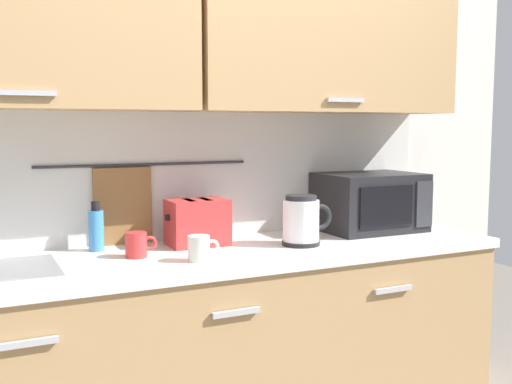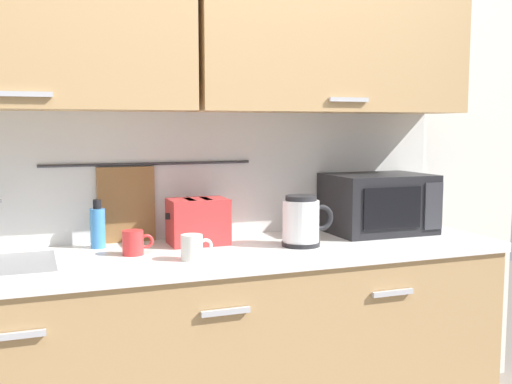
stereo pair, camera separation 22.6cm
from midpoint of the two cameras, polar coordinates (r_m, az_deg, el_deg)
counter_unit at (r=2.53m, az=-7.72°, el=-15.47°), size 2.53×0.64×0.90m
back_wall_assembly at (r=2.58m, az=-9.49°, el=9.12°), size 3.70×0.41×2.50m
microwave at (r=2.87m, az=8.48°, el=-0.94°), size 0.46×0.35×0.27m
electric_kettle at (r=2.49m, az=1.77°, el=-2.75°), size 0.23×0.16×0.21m
dish_soap_bottle at (r=2.49m, az=-17.39°, el=-3.39°), size 0.06×0.06×0.20m
mug_near_sink at (r=2.33m, az=-13.93°, el=-4.88°), size 0.12×0.08×0.09m
toaster at (r=2.51m, az=-8.12°, el=-2.84°), size 0.26×0.17×0.19m
mug_by_kettle at (r=2.22m, az=-8.27°, el=-5.31°), size 0.12×0.08×0.09m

